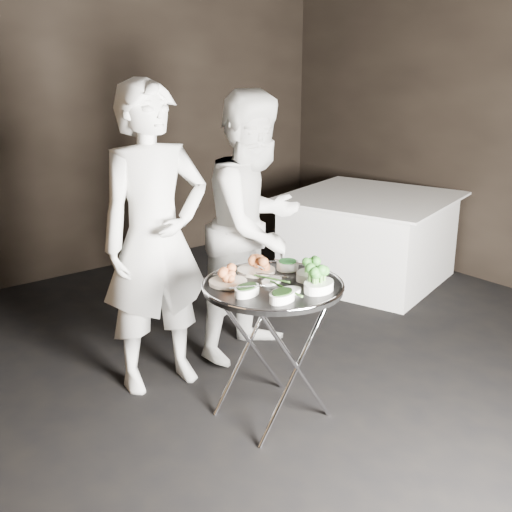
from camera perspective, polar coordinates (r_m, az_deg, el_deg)
floor at (r=3.77m, az=5.92°, el=-15.80°), size 6.00×7.00×0.05m
wall_back at (r=6.18m, az=-17.56°, el=11.75°), size 6.00×0.05×3.00m
tray_stand at (r=3.70m, az=1.47°, el=-7.93°), size 0.55×0.46×0.81m
serving_tray at (r=3.55m, az=1.51°, el=-2.66°), size 0.79×0.79×0.04m
potato_plate_a at (r=3.54m, az=-2.50°, el=-1.97°), size 0.21×0.21×0.08m
potato_plate_b at (r=3.73m, az=0.02°, el=-0.92°), size 0.22×0.22×0.08m
greens_bowl at (r=3.78m, az=2.82°, el=-0.71°), size 0.13×0.13×0.08m
asparagus_plate_a at (r=3.57m, az=1.41°, el=-2.16°), size 0.18×0.14×0.03m
asparagus_plate_b at (r=3.41m, az=2.67°, el=-3.07°), size 0.20×0.12×0.04m
spinach_bowl_a at (r=3.39m, az=-0.81°, el=-2.96°), size 0.19×0.15×0.07m
spinach_bowl_b at (r=3.31m, az=2.33°, el=-3.46°), size 0.20×0.15×0.07m
broccoli_bowl_a at (r=3.63m, az=4.71°, el=-1.54°), size 0.21×0.18×0.07m
broccoli_bowl_b at (r=3.46m, az=5.60°, el=-2.50°), size 0.23×0.20×0.08m
serving_utensils at (r=3.59m, az=1.02°, el=-1.41°), size 0.58×0.44×0.01m
waiter_left at (r=3.96m, az=-8.93°, el=1.43°), size 0.75×0.54×1.91m
waiter_right at (r=4.38m, az=-0.03°, el=2.64°), size 1.02×0.87×1.83m
dining_table at (r=6.04m, az=9.97°, el=1.59°), size 1.41×1.41×0.80m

